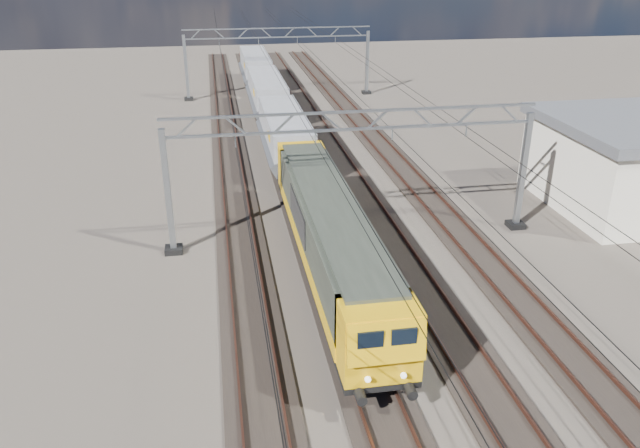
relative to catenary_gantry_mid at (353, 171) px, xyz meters
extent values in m
plane|color=#2C2721|center=(0.00, -4.00, -3.91)|extent=(160.00, 160.00, 0.00)
cube|color=black|center=(-6.00, -4.00, -3.85)|extent=(2.60, 140.00, 0.12)
cube|color=brown|center=(-6.72, -4.00, -3.69)|extent=(0.08, 140.00, 0.16)
cube|color=brown|center=(-5.28, -4.00, -3.69)|extent=(0.08, 140.00, 0.16)
cube|color=black|center=(-2.00, -4.00, -3.85)|extent=(2.60, 140.00, 0.12)
cube|color=brown|center=(-2.72, -4.00, -3.69)|extent=(0.08, 140.00, 0.16)
cube|color=brown|center=(-1.28, -4.00, -3.69)|extent=(0.08, 140.00, 0.16)
cube|color=black|center=(2.00, -4.00, -3.85)|extent=(2.60, 140.00, 0.12)
cube|color=brown|center=(1.28, -4.00, -3.69)|extent=(0.08, 140.00, 0.16)
cube|color=brown|center=(2.72, -4.00, -3.69)|extent=(0.08, 140.00, 0.16)
cube|color=black|center=(6.00, -4.00, -3.85)|extent=(2.60, 140.00, 0.12)
cube|color=brown|center=(5.28, -4.00, -3.69)|extent=(0.08, 140.00, 0.16)
cube|color=brown|center=(6.72, -4.00, -3.69)|extent=(0.08, 140.00, 0.16)
cube|color=gray|center=(-9.50, 0.00, -0.61)|extent=(0.30, 0.30, 6.60)
cube|color=gray|center=(9.50, 0.00, -0.61)|extent=(0.30, 0.30, 6.60)
cube|color=black|center=(-9.50, 0.00, -3.76)|extent=(0.90, 0.90, 0.30)
cube|color=black|center=(9.50, 0.00, -3.76)|extent=(0.90, 0.90, 0.30)
cube|color=gray|center=(0.00, 0.00, 3.14)|extent=(19.30, 0.18, 0.12)
cube|color=gray|center=(0.00, 0.00, 2.24)|extent=(19.30, 0.18, 0.12)
cube|color=gray|center=(-8.31, 0.00, 2.69)|extent=(1.03, 0.10, 0.94)
cube|color=gray|center=(-5.94, 0.00, 2.69)|extent=(1.03, 0.10, 0.94)
cube|color=gray|center=(-3.56, 0.00, 2.69)|extent=(1.03, 0.10, 0.94)
cube|color=gray|center=(-1.19, 0.00, 2.69)|extent=(1.03, 0.10, 0.94)
cube|color=gray|center=(1.19, 0.00, 2.69)|extent=(1.03, 0.10, 0.94)
cube|color=gray|center=(3.56, 0.00, 2.69)|extent=(1.03, 0.10, 0.94)
cube|color=gray|center=(5.94, 0.00, 2.69)|extent=(1.03, 0.10, 0.94)
cube|color=gray|center=(8.31, 0.00, 2.69)|extent=(1.03, 0.10, 0.94)
cube|color=gray|center=(-6.00, 0.00, 1.92)|extent=(0.06, 0.06, 0.65)
cube|color=gray|center=(-2.00, 0.00, 1.92)|extent=(0.06, 0.06, 0.65)
cube|color=gray|center=(2.00, 0.00, 1.92)|extent=(0.06, 0.06, 0.65)
cube|color=gray|center=(6.00, 0.00, 1.92)|extent=(0.06, 0.06, 0.65)
cube|color=gray|center=(-9.50, 36.00, -0.61)|extent=(0.30, 0.30, 6.60)
cube|color=gray|center=(9.50, 36.00, -0.61)|extent=(0.30, 0.30, 6.60)
cube|color=black|center=(-9.50, 36.00, -3.76)|extent=(0.90, 0.90, 0.30)
cube|color=black|center=(9.50, 36.00, -3.76)|extent=(0.90, 0.90, 0.30)
cube|color=gray|center=(0.00, 36.00, 3.14)|extent=(19.30, 0.18, 0.12)
cube|color=gray|center=(0.00, 36.00, 2.24)|extent=(19.30, 0.18, 0.12)
cube|color=gray|center=(-8.31, 36.00, 2.69)|extent=(1.03, 0.10, 0.94)
cube|color=gray|center=(-5.94, 36.00, 2.69)|extent=(1.03, 0.10, 0.94)
cube|color=gray|center=(-3.56, 36.00, 2.69)|extent=(1.03, 0.10, 0.94)
cube|color=gray|center=(-1.19, 36.00, 2.69)|extent=(1.03, 0.10, 0.94)
cube|color=gray|center=(1.19, 36.00, 2.69)|extent=(1.03, 0.10, 0.94)
cube|color=gray|center=(3.56, 36.00, 2.69)|extent=(1.03, 0.10, 0.94)
cube|color=gray|center=(5.94, 36.00, 2.69)|extent=(1.03, 0.10, 0.94)
cube|color=gray|center=(8.31, 36.00, 2.69)|extent=(1.03, 0.10, 0.94)
cube|color=gray|center=(-6.00, 36.00, 1.92)|extent=(0.06, 0.06, 0.65)
cube|color=gray|center=(-2.00, 36.00, 1.92)|extent=(0.06, 0.06, 0.65)
cube|color=gray|center=(2.00, 36.00, 1.92)|extent=(0.06, 0.06, 0.65)
cube|color=gray|center=(6.00, 36.00, 1.92)|extent=(0.06, 0.06, 0.65)
cylinder|color=black|center=(-6.00, 4.00, 1.59)|extent=(0.03, 140.00, 0.03)
cylinder|color=black|center=(-6.00, 4.00, 2.09)|extent=(0.03, 140.00, 0.03)
cylinder|color=black|center=(-2.00, 4.00, 1.59)|extent=(0.03, 140.00, 0.03)
cylinder|color=black|center=(-2.00, 4.00, 2.09)|extent=(0.03, 140.00, 0.03)
cylinder|color=black|center=(2.00, 4.00, 1.59)|extent=(0.03, 140.00, 0.03)
cylinder|color=black|center=(2.00, 4.00, 2.09)|extent=(0.03, 140.00, 0.03)
cylinder|color=black|center=(6.00, 4.00, 1.59)|extent=(0.03, 140.00, 0.03)
cylinder|color=black|center=(6.00, 4.00, 2.09)|extent=(0.03, 140.00, 0.03)
cube|color=black|center=(-2.00, -10.40, -3.16)|extent=(2.20, 3.60, 0.60)
cube|color=black|center=(-2.00, 2.60, -3.16)|extent=(2.20, 3.60, 0.60)
cube|color=black|center=(-2.00, -3.90, -2.78)|extent=(2.65, 20.00, 0.25)
cube|color=black|center=(-2.00, -3.90, -3.16)|extent=(2.20, 4.50, 0.75)
cube|color=#292E26|center=(-2.00, -3.90, -1.36)|extent=(2.65, 17.00, 2.60)
cube|color=#E0A40B|center=(-3.34, -3.90, -2.36)|extent=(0.04, 17.00, 0.60)
cube|color=#E0A40B|center=(-0.66, -3.90, -2.36)|extent=(0.04, 17.00, 0.60)
cube|color=black|center=(-3.35, -2.90, -1.01)|extent=(0.05, 5.00, 1.40)
cube|color=black|center=(-0.65, -2.90, -1.01)|extent=(0.05, 5.00, 1.40)
cube|color=#292E26|center=(-2.00, -3.90, 0.01)|extent=(2.25, 18.00, 0.15)
cube|color=#E0A40B|center=(-2.00, -13.00, -1.36)|extent=(2.65, 1.80, 2.60)
cube|color=#E0A40B|center=(-2.00, -13.95, -0.86)|extent=(2.60, 0.46, 1.52)
cube|color=black|center=(-2.55, -14.05, -0.76)|extent=(0.85, 0.08, 0.75)
cube|color=black|center=(-1.45, -14.05, -0.76)|extent=(0.85, 0.08, 0.75)
cylinder|color=black|center=(-2.85, -14.20, -2.76)|extent=(0.36, 0.50, 0.36)
cylinder|color=black|center=(-1.15, -14.20, -2.76)|extent=(0.36, 0.50, 0.36)
cylinder|color=white|center=(-2.60, -14.10, -2.16)|extent=(0.20, 0.08, 0.20)
cylinder|color=white|center=(-1.40, -14.10, -2.16)|extent=(0.20, 0.08, 0.20)
cube|color=#E0A40B|center=(-2.00, 5.20, -1.36)|extent=(2.65, 1.80, 2.60)
cube|color=#E0A40B|center=(-2.00, 6.15, -0.86)|extent=(2.60, 0.46, 1.52)
cube|color=black|center=(-2.55, 6.25, -0.76)|extent=(0.85, 0.08, 0.75)
cube|color=black|center=(-1.45, 6.25, -0.76)|extent=(0.85, 0.08, 0.75)
cylinder|color=black|center=(-2.85, 6.40, -2.76)|extent=(0.36, 0.50, 0.36)
cylinder|color=black|center=(-1.15, 6.40, -2.76)|extent=(0.36, 0.50, 0.36)
cylinder|color=white|center=(-2.60, 6.30, -2.16)|extent=(0.20, 0.08, 0.20)
cylinder|color=white|center=(-1.40, 6.30, -2.16)|extent=(0.20, 0.08, 0.20)
cube|color=black|center=(-2.00, 9.30, -3.19)|extent=(2.20, 2.60, 0.55)
cube|color=black|center=(-2.00, 18.30, -3.19)|extent=(2.20, 2.60, 0.55)
cube|color=black|center=(-2.00, 13.80, -2.83)|extent=(2.40, 13.00, 0.20)
cube|color=gray|center=(-2.00, 13.80, -1.11)|extent=(2.80, 12.00, 1.80)
cube|color=#4A4D52|center=(-2.95, 13.80, -2.36)|extent=(1.48, 12.00, 1.36)
cube|color=#4A4D52|center=(-1.05, 13.80, -2.36)|extent=(1.48, 12.00, 1.36)
cube|color=#E0A40B|center=(-3.42, 10.80, -1.01)|extent=(0.04, 1.20, 0.50)
cube|color=black|center=(-2.00, 23.50, -3.19)|extent=(2.20, 2.60, 0.55)
cube|color=black|center=(-2.00, 32.50, -3.19)|extent=(2.20, 2.60, 0.55)
cube|color=black|center=(-2.00, 28.00, -2.83)|extent=(2.40, 13.00, 0.20)
cube|color=gray|center=(-2.00, 28.00, -1.11)|extent=(2.80, 12.00, 1.80)
cube|color=#4A4D52|center=(-2.95, 28.00, -2.36)|extent=(1.48, 12.00, 1.36)
cube|color=#4A4D52|center=(-1.05, 28.00, -2.36)|extent=(1.48, 12.00, 1.36)
cube|color=#E0A40B|center=(-3.42, 25.00, -1.01)|extent=(0.04, 1.20, 0.50)
cube|color=black|center=(-2.00, 37.70, -3.19)|extent=(2.20, 2.60, 0.55)
cube|color=black|center=(-2.00, 46.70, -3.19)|extent=(2.20, 2.60, 0.55)
cube|color=black|center=(-2.00, 42.20, -2.83)|extent=(2.40, 13.00, 0.20)
cube|color=gray|center=(-2.00, 42.20, -1.11)|extent=(2.80, 12.00, 1.80)
cube|color=#4A4D52|center=(-2.95, 42.20, -2.36)|extent=(1.48, 12.00, 1.36)
cube|color=#4A4D52|center=(-1.05, 42.20, -2.36)|extent=(1.48, 12.00, 1.36)
cube|color=#E0A40B|center=(-3.42, 39.20, -1.01)|extent=(0.04, 1.20, 0.50)
camera|label=1|loc=(-6.89, -29.99, 10.63)|focal=35.00mm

